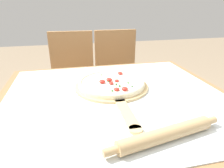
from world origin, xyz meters
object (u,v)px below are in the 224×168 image
pizza_peel (112,88)px  chair_right (117,73)px  chair_left (73,76)px  rolling_pin (166,134)px  pizza (111,83)px

pizza_peel → chair_right: size_ratio=0.67×
chair_left → chair_right: 0.41m
rolling_pin → chair_right: 1.25m
pizza_peel → chair_right: bearing=74.0°
pizza → pizza_peel: bearing=-90.4°
pizza_peel → rolling_pin: rolling_pin is taller
rolling_pin → chair_left: size_ratio=0.47×
rolling_pin → chair_right: size_ratio=0.47×
chair_left → chair_right: bearing=3.4°
pizza → rolling_pin: (0.08, -0.46, -0.00)m
pizza → chair_right: chair_right is taller
chair_left → chair_right: size_ratio=1.00×
rolling_pin → chair_left: 1.27m
pizza → chair_right: 0.82m
pizza_peel → chair_right: chair_right is taller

